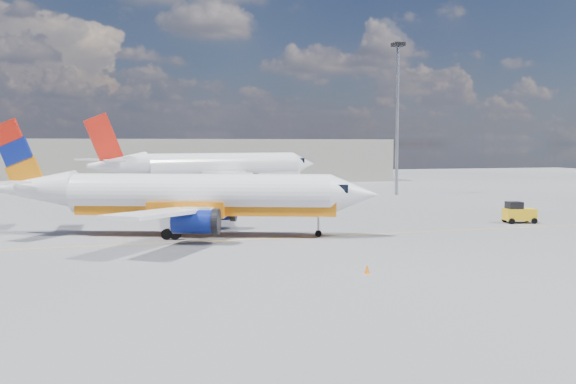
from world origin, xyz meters
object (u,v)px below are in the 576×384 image
object	(u,v)px
traffic_cone	(367,270)
main_jet	(189,196)
gse_tug	(518,213)
second_jet	(217,168)

from	to	relation	value
traffic_cone	main_jet	bearing A→B (deg)	112.30
main_jet	gse_tug	size ratio (longest dim) A/B	10.25
traffic_cone	second_jet	bearing A→B (deg)	87.59
main_jet	gse_tug	distance (m)	29.75
second_jet	gse_tug	distance (m)	46.39
second_jet	traffic_cone	world-z (taller)	second_jet
gse_tug	traffic_cone	distance (m)	28.23
main_jet	gse_tug	xyz separation A→B (m)	(29.66, -0.55, -2.16)
second_jet	main_jet	bearing A→B (deg)	-122.35
second_jet	traffic_cone	bearing A→B (deg)	-111.45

